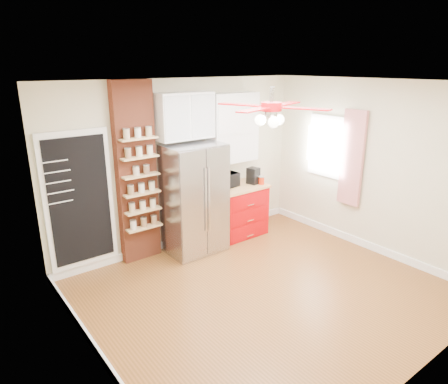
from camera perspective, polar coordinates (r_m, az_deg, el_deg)
floor at (r=5.53m, az=5.85°, el=-13.90°), size 4.50×4.50×0.00m
ceiling at (r=4.71m, az=6.91°, el=15.28°), size 4.50×4.50×0.00m
wall_back at (r=6.49m, az=-5.94°, el=3.92°), size 4.50×0.02×2.70m
wall_front at (r=3.88m, az=27.31°, el=-7.83°), size 4.50×0.02×2.70m
wall_left at (r=3.86m, az=-18.88°, el=-6.88°), size 0.02×4.00×2.70m
wall_right at (r=6.66m, az=20.53°, el=3.24°), size 0.02×4.00×2.70m
chalkboard at (r=5.85m, az=-19.94°, el=-1.18°), size 0.95×0.05×1.95m
brick_pillar at (r=6.03m, az=-12.42°, el=2.52°), size 0.60×0.16×2.70m
fridge at (r=6.29m, az=-4.41°, el=-0.98°), size 0.90×0.70×1.75m
upper_glass_cabinet at (r=6.17m, az=-5.71°, el=10.77°), size 0.90×0.35×0.70m
red_cabinet at (r=7.02m, az=2.09°, el=-2.60°), size 0.94×0.64×0.90m
upper_shelf_unit at (r=6.78m, az=1.30°, el=9.14°), size 0.90×0.30×1.15m
window at (r=7.10m, az=14.51°, el=6.32°), size 0.04×0.75×1.05m
curtain at (r=6.77m, az=17.82°, el=4.61°), size 0.06×0.40×1.55m
ceiling_fan at (r=4.73m, az=6.78°, el=11.95°), size 1.40×1.40×0.44m
toaster_oven at (r=6.77m, az=0.19°, el=1.69°), size 0.46×0.34×0.24m
coffee_maker at (r=6.97m, az=4.20°, el=2.33°), size 0.21×0.22×0.28m
canister_left at (r=6.97m, az=5.36°, el=1.63°), size 0.12×0.12×0.13m
canister_right at (r=7.10m, az=4.33°, el=2.01°), size 0.13×0.13×0.14m
pantry_jar_oats at (r=5.89m, az=-12.46°, el=2.97°), size 0.11×0.11×0.12m
pantry_jar_beans at (r=5.91m, az=-11.02°, el=3.14°), size 0.11×0.11×0.12m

